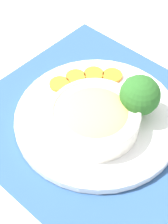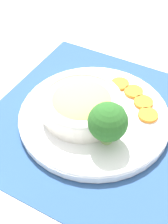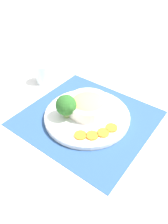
{
  "view_description": "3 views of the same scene",
  "coord_description": "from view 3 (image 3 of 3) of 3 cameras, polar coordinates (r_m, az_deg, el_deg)",
  "views": [
    {
      "loc": [
        0.25,
        -0.4,
        0.58
      ],
      "look_at": [
        -0.02,
        -0.02,
        0.04
      ],
      "focal_mm": 60.0,
      "sensor_mm": 36.0,
      "label": 1
    },
    {
      "loc": [
        0.44,
        0.15,
        0.5
      ],
      "look_at": [
        0.01,
        -0.02,
        0.03
      ],
      "focal_mm": 50.0,
      "sensor_mm": 36.0,
      "label": 2
    },
    {
      "loc": [
        -0.3,
        0.54,
        0.57
      ],
      "look_at": [
        0.01,
        0.01,
        0.04
      ],
      "focal_mm": 35.0,
      "sensor_mm": 36.0,
      "label": 3
    }
  ],
  "objects": [
    {
      "name": "placemat",
      "position": [
        0.84,
        0.78,
        -1.54
      ],
      "size": [
        0.52,
        0.5,
        0.0
      ],
      "color": "#2D5184",
      "rests_on": "ground_plane"
    },
    {
      "name": "carrot_slice_extra",
      "position": [
        0.78,
        7.17,
        -4.11
      ],
      "size": [
        0.04,
        0.04,
        0.01
      ],
      "color": "orange",
      "rests_on": "plate"
    },
    {
      "name": "carrot_slice_near",
      "position": [
        0.74,
        -0.95,
        -6.08
      ],
      "size": [
        0.04,
        0.04,
        0.01
      ],
      "color": "orange",
      "rests_on": "plate"
    },
    {
      "name": "bowl",
      "position": [
        0.83,
        1.1,
        2.08
      ],
      "size": [
        0.17,
        0.17,
        0.06
      ],
      "color": "silver",
      "rests_on": "plate"
    },
    {
      "name": "water_glass",
      "position": [
        1.04,
        -10.6,
        9.63
      ],
      "size": [
        0.07,
        0.07,
        0.09
      ],
      "color": "silver",
      "rests_on": "ground_plane"
    },
    {
      "name": "broccoli_floret",
      "position": [
        0.79,
        -4.69,
        1.75
      ],
      "size": [
        0.08,
        0.08,
        0.09
      ],
      "color": "#84AD5B",
      "rests_on": "plate"
    },
    {
      "name": "ground_plane",
      "position": [
        0.84,
        0.78,
        -1.64
      ],
      "size": [
        4.0,
        4.0,
        0.0
      ],
      "primitive_type": "plane",
      "color": "white"
    },
    {
      "name": "plate",
      "position": [
        0.83,
        0.79,
        -0.86
      ],
      "size": [
        0.33,
        0.33,
        0.02
      ],
      "color": "white",
      "rests_on": "placemat"
    },
    {
      "name": "carrot_slice_middle",
      "position": [
        0.74,
        2.13,
        -6.15
      ],
      "size": [
        0.04,
        0.04,
        0.01
      ],
      "color": "orange",
      "rests_on": "plate"
    },
    {
      "name": "carrot_slice_far",
      "position": [
        0.76,
        4.99,
        -5.45
      ],
      "size": [
        0.04,
        0.04,
        0.01
      ],
      "color": "orange",
      "rests_on": "plate"
    }
  ]
}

